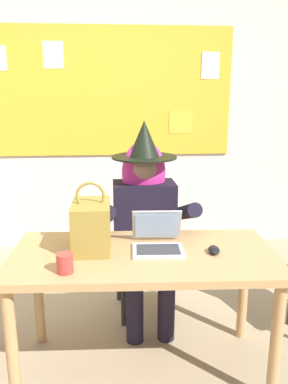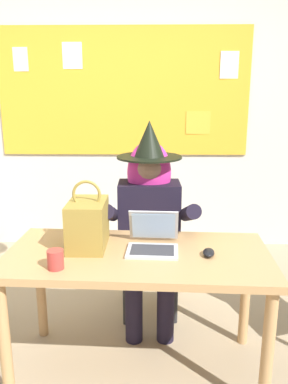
{
  "view_description": "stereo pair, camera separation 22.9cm",
  "coord_description": "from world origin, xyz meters",
  "px_view_note": "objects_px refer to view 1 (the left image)",
  "views": [
    {
      "loc": [
        0.05,
        -1.96,
        1.54
      ],
      "look_at": [
        0.23,
        0.26,
        0.97
      ],
      "focal_mm": 36.14,
      "sensor_mm": 36.0,
      "label": 1
    },
    {
      "loc": [
        0.28,
        -1.96,
        1.54
      ],
      "look_at": [
        0.23,
        0.26,
        0.97
      ],
      "focal_mm": 36.14,
      "sensor_mm": 36.0,
      "label": 2
    }
  ],
  "objects_px": {
    "laptop": "(158,240)",
    "coffee_mug": "(65,263)",
    "computer_mouse": "(214,250)",
    "person_costumed": "(145,211)",
    "handbag": "(91,226)",
    "chair_at_desk": "(143,243)",
    "desk_main": "(143,269)"
  },
  "relations": [
    {
      "from": "laptop",
      "to": "computer_mouse",
      "type": "height_order",
      "value": "laptop"
    },
    {
      "from": "laptop",
      "to": "computer_mouse",
      "type": "xyz_separation_m",
      "value": [
        0.29,
        -0.09,
        -0.03
      ]
    },
    {
      "from": "computer_mouse",
      "to": "handbag",
      "type": "relative_size",
      "value": 0.28
    },
    {
      "from": "desk_main",
      "to": "handbag",
      "type": "relative_size",
      "value": 3.81
    },
    {
      "from": "desk_main",
      "to": "coffee_mug",
      "type": "height_order",
      "value": "coffee_mug"
    },
    {
      "from": "person_costumed",
      "to": "laptop",
      "type": "xyz_separation_m",
      "value": [
        0.02,
        -0.52,
        -0.0
      ]
    },
    {
      "from": "desk_main",
      "to": "chair_at_desk",
      "type": "bearing_deg",
      "value": 85.98
    },
    {
      "from": "chair_at_desk",
      "to": "coffee_mug",
      "type": "xyz_separation_m",
      "value": [
        -0.44,
        -0.9,
        0.27
      ]
    },
    {
      "from": "computer_mouse",
      "to": "handbag",
      "type": "bearing_deg",
      "value": -179.92
    },
    {
      "from": "desk_main",
      "to": "person_costumed",
      "type": "distance_m",
      "value": 0.6
    },
    {
      "from": "chair_at_desk",
      "to": "person_costumed",
      "type": "xyz_separation_m",
      "value": [
        0.01,
        -0.12,
        0.28
      ]
    },
    {
      "from": "computer_mouse",
      "to": "coffee_mug",
      "type": "bearing_deg",
      "value": -157.83
    },
    {
      "from": "chair_at_desk",
      "to": "handbag",
      "type": "height_order",
      "value": "handbag"
    },
    {
      "from": "laptop",
      "to": "computer_mouse",
      "type": "distance_m",
      "value": 0.31
    },
    {
      "from": "handbag",
      "to": "desk_main",
      "type": "bearing_deg",
      "value": -15.5
    },
    {
      "from": "handbag",
      "to": "coffee_mug",
      "type": "xyz_separation_m",
      "value": [
        -0.11,
        -0.28,
        -0.09
      ]
    },
    {
      "from": "laptop",
      "to": "computer_mouse",
      "type": "relative_size",
      "value": 2.85
    },
    {
      "from": "person_costumed",
      "to": "coffee_mug",
      "type": "height_order",
      "value": "person_costumed"
    },
    {
      "from": "computer_mouse",
      "to": "coffee_mug",
      "type": "height_order",
      "value": "coffee_mug"
    },
    {
      "from": "laptop",
      "to": "coffee_mug",
      "type": "bearing_deg",
      "value": -148.3
    },
    {
      "from": "computer_mouse",
      "to": "chair_at_desk",
      "type": "bearing_deg",
      "value": 123.5
    },
    {
      "from": "chair_at_desk",
      "to": "laptop",
      "type": "distance_m",
      "value": 0.7
    },
    {
      "from": "desk_main",
      "to": "handbag",
      "type": "bearing_deg",
      "value": 164.5
    },
    {
      "from": "person_costumed",
      "to": "chair_at_desk",
      "type": "bearing_deg",
      "value": -177.82
    },
    {
      "from": "coffee_mug",
      "to": "person_costumed",
      "type": "bearing_deg",
      "value": 60.27
    },
    {
      "from": "desk_main",
      "to": "person_costumed",
      "type": "relative_size",
      "value": 1.05
    },
    {
      "from": "handbag",
      "to": "coffee_mug",
      "type": "bearing_deg",
      "value": -112.06
    },
    {
      "from": "computer_mouse",
      "to": "handbag",
      "type": "distance_m",
      "value": 0.67
    },
    {
      "from": "chair_at_desk",
      "to": "handbag",
      "type": "xyz_separation_m",
      "value": [
        -0.32,
        -0.62,
        0.36
      ]
    },
    {
      "from": "person_costumed",
      "to": "handbag",
      "type": "xyz_separation_m",
      "value": [
        -0.33,
        -0.5,
        0.08
      ]
    },
    {
      "from": "chair_at_desk",
      "to": "coffee_mug",
      "type": "bearing_deg",
      "value": -30.27
    },
    {
      "from": "computer_mouse",
      "to": "person_costumed",
      "type": "bearing_deg",
      "value": 127.05
    }
  ]
}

